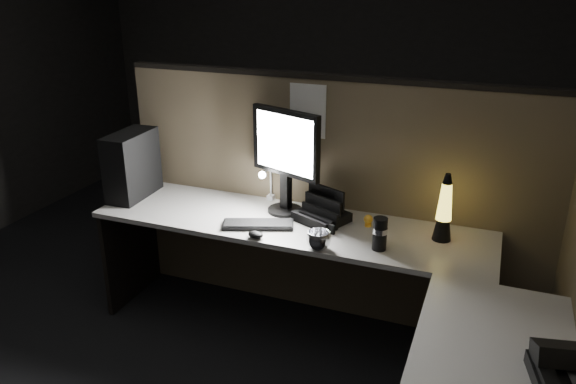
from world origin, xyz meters
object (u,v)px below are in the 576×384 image
(lava_lamp, at_px, (444,213))
(keyboard, at_px, (258,225))
(monitor, at_px, (286,151))
(pc_tower, at_px, (132,165))
(desk_phone, at_px, (567,368))

(lava_lamp, bearing_deg, keyboard, -168.42)
(monitor, xyz_separation_m, keyboard, (-0.06, -0.26, -0.36))
(monitor, relative_size, keyboard, 1.55)
(pc_tower, height_order, keyboard, pc_tower)
(lava_lamp, bearing_deg, desk_phone, -61.22)
(pc_tower, distance_m, keyboard, 0.96)
(pc_tower, xyz_separation_m, desk_phone, (2.46, -0.93, -0.15))
(desk_phone, bearing_deg, keyboard, 140.97)
(pc_tower, relative_size, lava_lamp, 1.11)
(keyboard, distance_m, desk_phone, 1.72)
(pc_tower, relative_size, keyboard, 1.04)
(monitor, bearing_deg, lava_lamp, 16.38)
(keyboard, bearing_deg, desk_phone, -47.80)
(keyboard, bearing_deg, monitor, 56.00)
(pc_tower, relative_size, desk_phone, 1.50)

